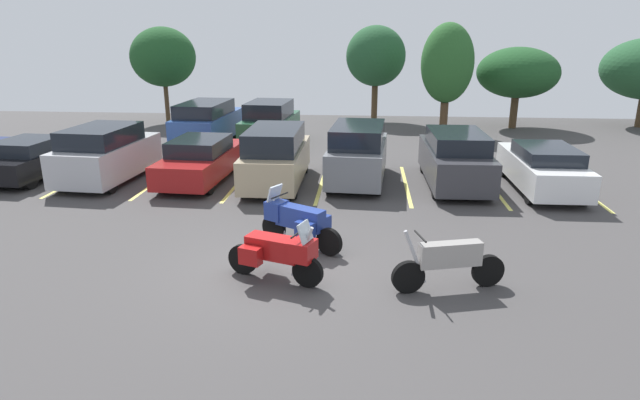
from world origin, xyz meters
TOP-DOWN VIEW (x-y plane):
  - ground at (0.00, 0.00)m, footprint 44.00×44.00m
  - motorcycle_touring at (0.11, -0.66)m, footprint 2.09×1.17m
  - motorcycle_second at (3.53, -0.77)m, footprint 2.29×0.83m
  - motorcycle_third at (0.29, 1.19)m, footprint 2.04×1.34m
  - parking_stripes at (-2.41, 6.84)m, footprint 22.68×4.96m
  - car_black at (-9.66, 6.82)m, footprint 2.12×4.44m
  - car_silver at (-6.88, 6.55)m, footprint 2.24×4.37m
  - car_red at (-3.70, 6.89)m, footprint 2.07×4.91m
  - car_tan at (-1.08, 6.52)m, footprint 1.79×4.59m
  - car_grey at (1.61, 7.09)m, footprint 2.06×4.39m
  - car_charcoal at (4.81, 7.00)m, footprint 1.93×4.74m
  - car_white at (7.51, 6.62)m, footprint 1.78×4.69m
  - car_far_blue at (-5.27, 13.17)m, footprint 2.23×4.95m
  - car_far_green at (-2.45, 13.34)m, footprint 2.20×4.53m
  - tree_center at (5.70, 16.53)m, footprint 2.52×2.52m
  - tree_rear at (2.31, 20.12)m, footprint 3.25×3.25m
  - tree_far_left at (-9.18, 18.80)m, footprint 3.49×3.49m
  - tree_center_left at (9.55, 18.41)m, footprint 4.12×4.12m

SIDE VIEW (x-z plane):
  - ground at x=0.00m, z-range -0.10..0.00m
  - parking_stripes at x=-2.41m, z-range 0.00..0.01m
  - motorcycle_second at x=3.53m, z-range -0.06..1.26m
  - motorcycle_touring at x=0.11m, z-range -0.04..1.33m
  - motorcycle_third at x=0.29m, z-range -0.05..1.38m
  - car_black at x=-9.66m, z-range 0.00..1.38m
  - car_red at x=-3.70m, z-range -0.02..1.46m
  - car_white at x=7.51m, z-range 0.01..1.48m
  - car_charcoal at x=4.81m, z-range -0.01..1.79m
  - car_far_green at x=-2.45m, z-range -0.04..1.87m
  - car_silver at x=-6.88m, z-range -0.01..1.88m
  - car_far_blue at x=-5.27m, z-range 0.01..1.90m
  - car_tan at x=-1.08m, z-range -0.01..1.93m
  - car_grey at x=1.61m, z-range 0.00..1.97m
  - tree_center_left at x=9.55m, z-range 0.77..4.89m
  - tree_center at x=5.70m, z-range 0.73..6.03m
  - tree_far_left at x=-9.18m, z-range 0.97..6.07m
  - tree_rear at x=2.31m, z-range 0.95..6.14m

